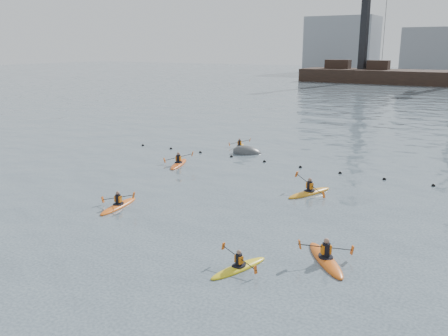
{
  "coord_description": "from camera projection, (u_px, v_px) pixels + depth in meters",
  "views": [
    {
      "loc": [
        10.53,
        -9.04,
        8.57
      ],
      "look_at": [
        -1.07,
        10.12,
        2.8
      ],
      "focal_mm": 38.0,
      "sensor_mm": 36.0,
      "label": 1
    }
  ],
  "objects": [
    {
      "name": "kayaker_5",
      "position": [
        239.0,
        147.0,
        41.24
      ],
      "size": [
        1.88,
        2.9,
        0.98
      ],
      "rotation": [
        0.0,
        0.0,
        0.33
      ],
      "color": "orange",
      "rests_on": "ground"
    },
    {
      "name": "ground",
      "position": [
        87.0,
        327.0,
        14.9
      ],
      "size": [
        400.0,
        400.0,
        0.0
      ],
      "primitive_type": "plane",
      "color": "#35424D",
      "rests_on": "ground"
    },
    {
      "name": "kayaker_2",
      "position": [
        179.0,
        163.0,
        35.25
      ],
      "size": [
        2.24,
        3.44,
        1.19
      ],
      "rotation": [
        0.0,
        0.0,
        0.34
      ],
      "color": "#CB4D13",
      "rests_on": "ground"
    },
    {
      "name": "kayaker_4",
      "position": [
        326.0,
        258.0,
        19.46
      ],
      "size": [
        2.77,
        3.18,
        1.13
      ],
      "rotation": [
        0.0,
        0.0,
        3.82
      ],
      "color": "#D85A14",
      "rests_on": "ground"
    },
    {
      "name": "kayaker_3",
      "position": [
        309.0,
        192.0,
        28.33
      ],
      "size": [
        2.28,
        3.48,
        1.29
      ],
      "rotation": [
        0.0,
        0.0,
        -0.38
      ],
      "color": "orange",
      "rests_on": "ground"
    },
    {
      "name": "float_line",
      "position": [
        321.0,
        170.0,
        33.81
      ],
      "size": [
        33.24,
        0.73,
        0.24
      ],
      "color": "black",
      "rests_on": "ground"
    },
    {
      "name": "kayaker_0",
      "position": [
        118.0,
        205.0,
        26.0
      ],
      "size": [
        2.17,
        3.27,
        1.1
      ],
      "rotation": [
        0.0,
        0.0,
        0.15
      ],
      "color": "orange",
      "rests_on": "ground"
    },
    {
      "name": "mooring_buoy",
      "position": [
        248.0,
        153.0,
        39.05
      ],
      "size": [
        3.05,
        2.68,
        1.73
      ],
      "primitive_type": "ellipsoid",
      "rotation": [
        0.0,
        0.21,
        0.57
      ],
      "color": "#373A3C",
      "rests_on": "ground"
    },
    {
      "name": "kayaker_1",
      "position": [
        239.0,
        267.0,
        18.75
      ],
      "size": [
        1.9,
        2.94,
        0.94
      ],
      "rotation": [
        0.0,
        0.0,
        -0.3
      ],
      "color": "yellow",
      "rests_on": "ground"
    }
  ]
}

